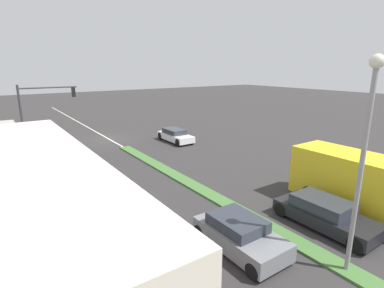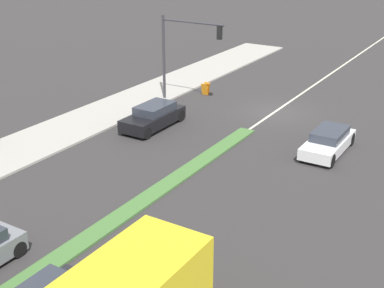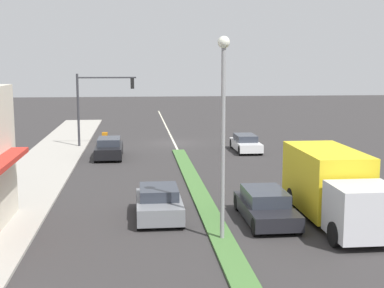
# 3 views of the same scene
# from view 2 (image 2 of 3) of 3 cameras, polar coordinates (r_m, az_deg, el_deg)

# --- Properties ---
(ground_plane) EXTENTS (160.00, 160.00, 0.00)m
(ground_plane) POSITION_cam_2_polar(r_m,az_deg,el_deg) (20.83, -11.57, -10.31)
(ground_plane) COLOR #333030
(lane_marking_center) EXTENTS (0.16, 60.00, 0.01)m
(lane_marking_center) POSITION_cam_2_polar(r_m,az_deg,el_deg) (34.73, 8.86, 3.43)
(lane_marking_center) COLOR beige
(lane_marking_center) RESTS_ON ground
(traffic_signal_main) EXTENTS (4.59, 0.34, 5.60)m
(traffic_signal_main) POSITION_cam_2_polar(r_m,az_deg,el_deg) (35.17, -1.10, 10.51)
(traffic_signal_main) COLOR #333338
(traffic_signal_main) RESTS_ON sidewalk_right
(warning_aframe_sign) EXTENTS (0.45, 0.53, 0.84)m
(warning_aframe_sign) POSITION_cam_2_polar(r_m,az_deg,el_deg) (37.78, 1.45, 5.91)
(warning_aframe_sign) COLOR orange
(warning_aframe_sign) RESTS_ON ground
(suv_black) EXTENTS (1.82, 4.37, 1.37)m
(suv_black) POSITION_cam_2_polar(r_m,az_deg,el_deg) (31.52, -4.14, 2.95)
(suv_black) COLOR black
(suv_black) RESTS_ON ground
(van_white) EXTENTS (1.72, 4.29, 1.24)m
(van_white) POSITION_cam_2_polar(r_m,az_deg,el_deg) (28.79, 14.33, 0.25)
(van_white) COLOR silver
(van_white) RESTS_ON ground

